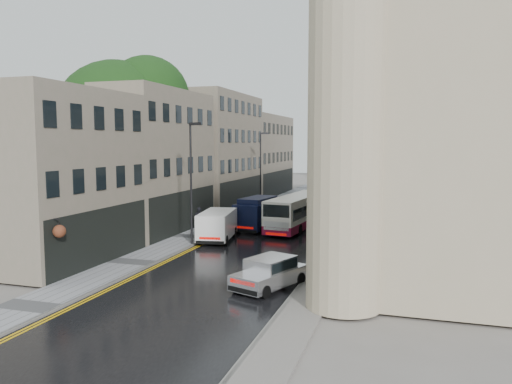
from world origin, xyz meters
The scene contains 17 objects.
ground centered at (0.00, 0.00, 0.00)m, with size 200.00×200.00×0.00m, color slate.
road centered at (0.00, 27.50, 0.01)m, with size 9.00×85.00×0.02m, color black.
left_sidewalk centered at (-5.85, 27.50, 0.06)m, with size 2.70×85.00×0.12m, color gray.
right_sidewalk centered at (5.40, 27.50, 0.06)m, with size 1.80×85.00×0.12m, color slate.
old_shop_row centered at (-9.45, 30.00, 6.00)m, with size 4.50×56.00×12.00m, color gray, non-canonical shape.
modern_block centered at (10.30, 26.00, 7.00)m, with size 8.00×40.00×14.00m, color tan, non-canonical shape.
church_spire centered at (0.50, 82.00, 20.00)m, with size 6.40×6.40×40.00m, color gray, non-canonical shape.
tree_near centered at (-12.50, 20.00, 6.95)m, with size 10.56×10.56×13.89m, color black, non-canonical shape.
tree_far centered at (-12.20, 33.00, 6.23)m, with size 9.24×9.24×12.46m, color black, non-canonical shape.
cream_bus centered at (-0.51, 22.69, 1.39)m, with size 2.29×10.06×2.74m, color white, non-canonical shape.
white_lorry centered at (1.76, 32.49, 2.03)m, with size 2.29×7.64×4.01m, color white, non-canonical shape.
silver_hatchback centered at (1.87, 7.47, 0.79)m, with size 1.80×4.12×1.55m, color silver, non-canonical shape.
white_van centered at (-4.30, 16.94, 1.11)m, with size 2.06×4.81×2.18m, color white, non-canonical shape.
navy_van centered at (-3.33, 22.29, 1.40)m, with size 2.16×5.41×2.76m, color black, non-canonical shape.
pedestrian centered at (-5.93, 20.70, 1.12)m, with size 0.73×0.48×1.99m, color black.
lamp_post_near centered at (-4.70, 16.67, 4.24)m, with size 0.93×0.21×8.23m, color black, non-canonical shape.
lamp_post_far centered at (-5.44, 35.46, 4.09)m, with size 0.89×0.20×7.94m, color black, non-canonical shape.
Camera 1 is at (9.58, -14.25, 7.05)m, focal length 35.00 mm.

